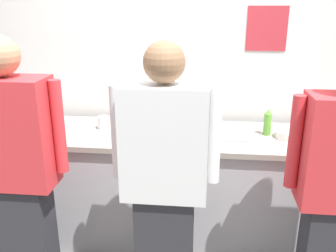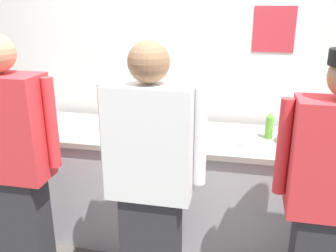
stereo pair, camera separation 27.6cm
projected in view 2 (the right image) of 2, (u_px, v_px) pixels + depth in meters
The scene contains 13 objects.
wall_back at pixel (191, 69), 3.08m from camera, with size 4.67×0.11×2.64m.
prep_counter at pixel (180, 187), 2.92m from camera, with size 2.98×0.70×0.91m.
chef_near_left at pixel (13, 165), 2.28m from camera, with size 0.62×0.24×1.70m.
chef_center at pixel (151, 182), 2.09m from camera, with size 0.61×0.24×1.68m.
chef_far_right at pixel (331, 198), 1.93m from camera, with size 0.60×0.24×1.65m.
plate_stack_front at pixel (293, 139), 2.59m from camera, with size 0.22×0.22×0.06m.
mixing_bowl_steel at pixel (149, 127), 2.76m from camera, with size 0.39×0.39×0.11m, color #B7BABF.
sheet_tray at pixel (211, 135), 2.72m from camera, with size 0.50×0.30×0.02m, color #B7BABF.
squeeze_bottle_primary at pixel (269, 126), 2.66m from camera, with size 0.06×0.06×0.20m.
squeeze_bottle_secondary at pixel (172, 115), 2.92m from camera, with size 0.05×0.05×0.20m.
ramekin_orange_sauce at pixel (328, 151), 2.41m from camera, with size 0.08×0.08×0.04m.
ramekin_green_sauce at pixel (52, 117), 3.09m from camera, with size 0.08×0.08×0.05m.
deli_cup at pixel (106, 121), 2.92m from camera, with size 0.09×0.09×0.10m, color white.
Camera 2 is at (0.45, -2.20, 1.86)m, focal length 39.23 mm.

